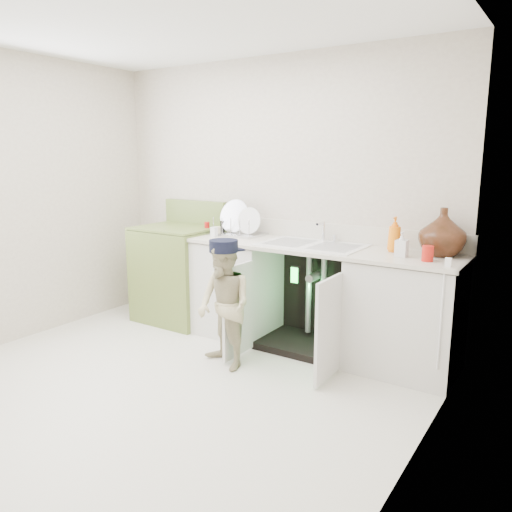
# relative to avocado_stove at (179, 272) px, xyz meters

# --- Properties ---
(ground) EXTENTS (3.50, 3.50, 0.00)m
(ground) POSITION_rel_avocado_stove_xyz_m (0.91, -1.18, -0.49)
(ground) COLOR beige
(ground) RESTS_ON ground
(room_shell) EXTENTS (6.00, 5.50, 1.26)m
(room_shell) POSITION_rel_avocado_stove_xyz_m (0.91, -1.18, 0.76)
(room_shell) COLOR beige
(room_shell) RESTS_ON ground
(counter_run) EXTENTS (2.44, 1.02, 1.26)m
(counter_run) POSITION_rel_avocado_stove_xyz_m (1.50, 0.03, -0.00)
(counter_run) COLOR silver
(counter_run) RESTS_ON ground
(avocado_stove) EXTENTS (0.76, 0.65, 1.18)m
(avocado_stove) POSITION_rel_avocado_stove_xyz_m (0.00, 0.00, 0.00)
(avocado_stove) COLOR olive
(avocado_stove) RESTS_ON ground
(repair_worker) EXTENTS (0.74, 0.63, 1.00)m
(repair_worker) POSITION_rel_avocado_stove_xyz_m (1.08, -0.69, 0.02)
(repair_worker) COLOR beige
(repair_worker) RESTS_ON ground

